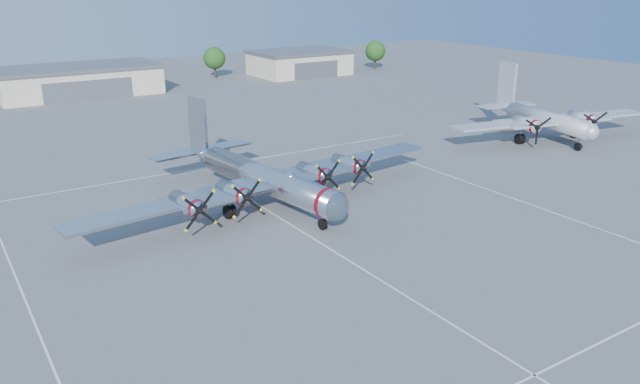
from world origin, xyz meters
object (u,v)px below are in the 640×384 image
hangar_east (300,62)px  tree_east (214,58)px  twin_engine_east (541,139)px  tree_far_east (375,51)px  main_bomber_b29 (261,202)px  hangar_center (79,80)px

hangar_east → tree_east: tree_east is taller
hangar_east → twin_engine_east: size_ratio=0.70×
tree_east → tree_far_east: 38.83m
hangar_east → tree_far_east: bearing=-5.6°
hangar_east → main_bomber_b29: bearing=-123.8°
tree_far_east → main_bomber_b29: 96.55m
hangar_center → hangar_east: bearing=0.0°
hangar_center → twin_engine_east: size_ratio=0.98×
hangar_center → hangar_east: (48.00, 0.00, 0.00)m
hangar_east → twin_engine_east: 69.34m
tree_east → main_bomber_b29: tree_east is taller
twin_engine_east → tree_east: bearing=112.6°
hangar_east → twin_engine_east: (-3.55, -69.20, -2.71)m
tree_far_east → hangar_east: bearing=174.4°
hangar_center → tree_far_east: size_ratio=4.31×
tree_east → twin_engine_east: bearing=-79.1°
main_bomber_b29 → hangar_center: bearing=83.2°
hangar_center → main_bomber_b29: size_ratio=0.73×
tree_far_east → tree_east: bearing=168.1°
hangar_east → tree_east: bearing=161.5°
tree_east → hangar_center: bearing=-168.6°
hangar_center → tree_far_east: tree_far_east is taller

